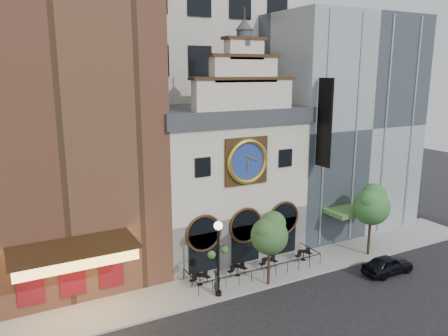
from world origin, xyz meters
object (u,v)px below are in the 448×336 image
object	(u,v)px
car_right	(388,265)
tree_right	(372,204)
bistro_3	(303,254)
lamppost	(218,250)
pedestrian	(217,282)
tree_left	(270,233)
bistro_0	(200,279)
bistro_1	(237,270)
bistro_2	(268,262)

from	to	relation	value
car_right	tree_right	world-z (taller)	tree_right
bistro_3	car_right	bearing A→B (deg)	-47.53
bistro_3	lamppost	world-z (taller)	lamppost
lamppost	tree_right	xyz separation A→B (m)	(14.30, 0.30, 1.08)
pedestrian	tree_left	bearing A→B (deg)	-67.22
tree_left	car_right	bearing A→B (deg)	-16.26
bistro_0	tree_left	distance (m)	6.02
bistro_1	bistro_2	size ratio (longest dim) A/B	1.00
tree_left	tree_right	size ratio (longest dim) A/B	0.89
tree_right	bistro_3	bearing A→B (deg)	164.28
bistro_1	pedestrian	world-z (taller)	pedestrian
pedestrian	tree_right	bearing A→B (deg)	-61.58
bistro_1	tree_right	xyz separation A→B (m)	(11.69, -1.68, 3.90)
bistro_3	tree_left	size ratio (longest dim) A/B	0.30
bistro_3	tree_left	xyz separation A→B (m)	(-4.77, -2.08, 3.43)
tree_right	tree_left	bearing A→B (deg)	-177.19
car_right	tree_left	distance (m)	10.04
bistro_1	pedestrian	size ratio (longest dim) A/B	0.85
pedestrian	tree_left	distance (m)	5.00
car_right	tree_left	size ratio (longest dim) A/B	0.80
car_right	bistro_2	bearing A→B (deg)	58.15
bistro_2	lamppost	size ratio (longest dim) A/B	0.30
bistro_3	pedestrian	distance (m)	8.95
bistro_3	car_right	distance (m)	6.42
bistro_0	bistro_3	world-z (taller)	same
bistro_1	bistro_2	xyz separation A→B (m)	(2.75, -0.03, 0.00)
car_right	bistro_0	bearing A→B (deg)	70.46
bistro_1	tree_left	world-z (taller)	tree_left
bistro_1	tree_right	world-z (taller)	tree_right
bistro_0	car_right	size ratio (longest dim) A/B	0.37
bistro_3	car_right	size ratio (longest dim) A/B	0.37
lamppost	tree_left	world-z (taller)	lamppost
bistro_0	pedestrian	xyz separation A→B (m)	(0.43, -1.84, 0.46)
bistro_1	car_right	distance (m)	11.51
bistro_0	bistro_2	size ratio (longest dim) A/B	1.00
bistro_2	car_right	xyz separation A→B (m)	(7.69, -4.81, 0.11)
bistro_0	car_right	world-z (taller)	car_right
lamppost	pedestrian	bearing A→B (deg)	92.44
tree_right	lamppost	bearing A→B (deg)	-178.79
tree_left	bistro_0	bearing A→B (deg)	153.67
bistro_3	tree_right	distance (m)	6.98
bistro_1	bistro_3	distance (m)	6.11
bistro_1	car_right	world-z (taller)	car_right
tree_right	bistro_0	bearing A→B (deg)	173.49
car_right	tree_left	world-z (taller)	tree_left
bistro_3	lamppost	distance (m)	9.36
bistro_2	bistro_3	distance (m)	3.36
pedestrian	tree_left	size ratio (longest dim) A/B	0.35
bistro_3	lamppost	bearing A→B (deg)	-167.91
bistro_3	tree_left	bearing A→B (deg)	-156.46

